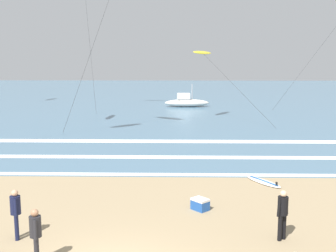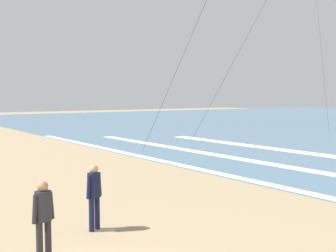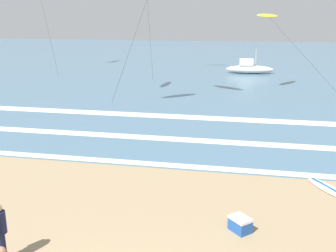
{
  "view_description": "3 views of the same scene",
  "coord_description": "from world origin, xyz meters",
  "px_view_note": "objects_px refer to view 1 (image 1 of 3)",
  "views": [
    {
      "loc": [
        1.77,
        -10.07,
        5.58
      ],
      "look_at": [
        1.48,
        3.17,
        3.45
      ],
      "focal_mm": 44.7,
      "sensor_mm": 36.0,
      "label": 1
    },
    {
      "loc": [
        5.79,
        -2.12,
        3.23
      ],
      "look_at": [
        -1.88,
        3.42,
        2.55
      ],
      "focal_mm": 44.54,
      "sensor_mm": 36.0,
      "label": 2
    },
    {
      "loc": [
        2.59,
        -5.55,
        6.02
      ],
      "look_at": [
        0.43,
        5.25,
        2.96
      ],
      "focal_mm": 41.98,
      "sensor_mm": 36.0,
      "label": 3
    }
  ],
  "objects_px": {
    "surfer_left_far": "(36,232)",
    "offshore_boat": "(186,102)",
    "kite_yellow_low_near": "(203,53)",
    "cooler_box": "(200,204)",
    "surfer_background_far": "(283,210)",
    "surfboard_foreground_flat": "(264,182)",
    "surfer_right_near": "(16,210)"
  },
  "relations": [
    {
      "from": "surfer_left_far",
      "to": "offshore_boat",
      "type": "bearing_deg",
      "value": 82.67
    },
    {
      "from": "kite_yellow_low_near",
      "to": "cooler_box",
      "type": "bearing_deg",
      "value": -93.49
    },
    {
      "from": "surfer_background_far",
      "to": "offshore_boat",
      "type": "relative_size",
      "value": 0.3
    },
    {
      "from": "kite_yellow_low_near",
      "to": "cooler_box",
      "type": "height_order",
      "value": "kite_yellow_low_near"
    },
    {
      "from": "offshore_boat",
      "to": "cooler_box",
      "type": "relative_size",
      "value": 7.0
    },
    {
      "from": "surfer_background_far",
      "to": "kite_yellow_low_near",
      "type": "relative_size",
      "value": 0.23
    },
    {
      "from": "surfer_background_far",
      "to": "surfboard_foreground_flat",
      "type": "height_order",
      "value": "surfer_background_far"
    },
    {
      "from": "surfer_right_near",
      "to": "surfboard_foreground_flat",
      "type": "xyz_separation_m",
      "value": [
        8.96,
        6.21,
        -0.91
      ]
    },
    {
      "from": "surfer_right_near",
      "to": "kite_yellow_low_near",
      "type": "height_order",
      "value": "kite_yellow_low_near"
    },
    {
      "from": "surfer_background_far",
      "to": "cooler_box",
      "type": "distance_m",
      "value": 3.59
    },
    {
      "from": "surfboard_foreground_flat",
      "to": "offshore_boat",
      "type": "height_order",
      "value": "offshore_boat"
    },
    {
      "from": "surfer_right_near",
      "to": "kite_yellow_low_near",
      "type": "bearing_deg",
      "value": 74.44
    },
    {
      "from": "offshore_boat",
      "to": "cooler_box",
      "type": "bearing_deg",
      "value": -90.41
    },
    {
      "from": "surfer_left_far",
      "to": "offshore_boat",
      "type": "height_order",
      "value": "offshore_boat"
    },
    {
      "from": "surfboard_foreground_flat",
      "to": "kite_yellow_low_near",
      "type": "xyz_separation_m",
      "value": [
        -1.65,
        20.05,
        6.07
      ]
    },
    {
      "from": "surfer_right_near",
      "to": "offshore_boat",
      "type": "distance_m",
      "value": 37.24
    },
    {
      "from": "offshore_boat",
      "to": "surfer_background_far",
      "type": "bearing_deg",
      "value": -86.63
    },
    {
      "from": "surfer_right_near",
      "to": "cooler_box",
      "type": "relative_size",
      "value": 2.12
    },
    {
      "from": "kite_yellow_low_near",
      "to": "offshore_boat",
      "type": "relative_size",
      "value": 1.32
    },
    {
      "from": "surfer_left_far",
      "to": "surfer_right_near",
      "type": "distance_m",
      "value": 2.03
    },
    {
      "from": "surfer_right_near",
      "to": "surfboard_foreground_flat",
      "type": "distance_m",
      "value": 10.94
    },
    {
      "from": "surfer_background_far",
      "to": "surfboard_foreground_flat",
      "type": "distance_m",
      "value": 6.2
    },
    {
      "from": "offshore_boat",
      "to": "cooler_box",
      "type": "distance_m",
      "value": 34.06
    },
    {
      "from": "surfboard_foreground_flat",
      "to": "offshore_boat",
      "type": "distance_m",
      "value": 30.66
    },
    {
      "from": "surfer_left_far",
      "to": "surfboard_foreground_flat",
      "type": "relative_size",
      "value": 0.76
    },
    {
      "from": "surfer_left_far",
      "to": "offshore_boat",
      "type": "relative_size",
      "value": 0.3
    },
    {
      "from": "surfer_background_far",
      "to": "offshore_boat",
      "type": "xyz_separation_m",
      "value": [
        -2.15,
        36.62,
        -0.4
      ]
    },
    {
      "from": "surfer_background_far",
      "to": "offshore_boat",
      "type": "bearing_deg",
      "value": 93.37
    },
    {
      "from": "surfer_right_near",
      "to": "surfer_background_far",
      "type": "bearing_deg",
      "value": 0.8
    },
    {
      "from": "surfer_left_far",
      "to": "surfer_right_near",
      "type": "relative_size",
      "value": 1.0
    },
    {
      "from": "kite_yellow_low_near",
      "to": "offshore_boat",
      "type": "height_order",
      "value": "kite_yellow_low_near"
    },
    {
      "from": "surfer_left_far",
      "to": "surfboard_foreground_flat",
      "type": "xyz_separation_m",
      "value": [
        7.78,
        7.86,
        -0.91
      ]
    }
  ]
}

